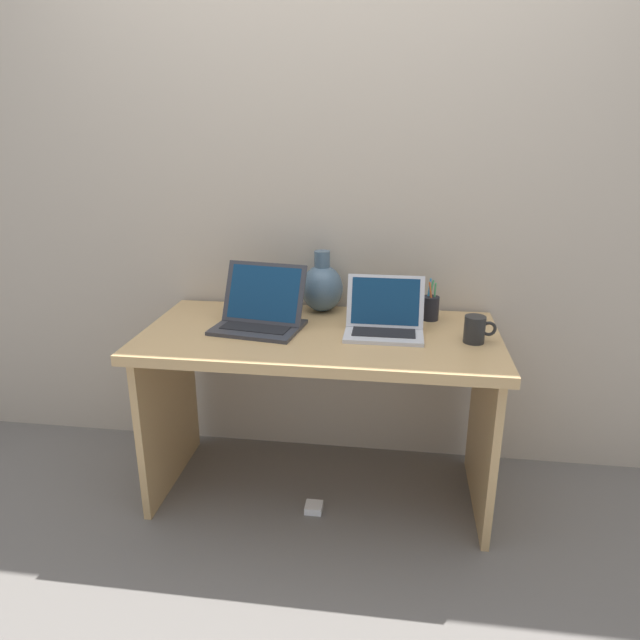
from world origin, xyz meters
TOP-DOWN VIEW (x-y plane):
  - ground_plane at (0.00, 0.00)m, footprint 6.00×6.00m
  - back_wall at (0.00, 0.38)m, footprint 4.40×0.04m
  - desk at (0.00, 0.00)m, footprint 1.40×0.69m
  - laptop_left at (-0.24, 0.03)m, footprint 0.37×0.31m
  - laptop_right at (0.25, 0.03)m, footprint 0.30×0.23m
  - green_vase at (-0.03, 0.27)m, footprint 0.18×0.18m
  - coffee_mug at (0.59, -0.03)m, footprint 0.12×0.08m
  - pen_cup at (0.43, 0.22)m, footprint 0.07×0.07m
  - power_brick at (-0.01, -0.15)m, footprint 0.07×0.07m

SIDE VIEW (x-z plane):
  - ground_plane at x=0.00m, z-range 0.00..0.00m
  - power_brick at x=-0.01m, z-range 0.00..0.03m
  - desk at x=0.00m, z-range 0.20..0.93m
  - coffee_mug at x=0.59m, z-range 0.73..0.83m
  - pen_cup at x=0.43m, z-range 0.69..0.87m
  - laptop_right at x=0.25m, z-range 0.68..0.89m
  - laptop_left at x=-0.24m, z-range 0.67..0.92m
  - green_vase at x=-0.03m, z-range 0.70..0.97m
  - back_wall at x=0.00m, z-range 0.00..2.40m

